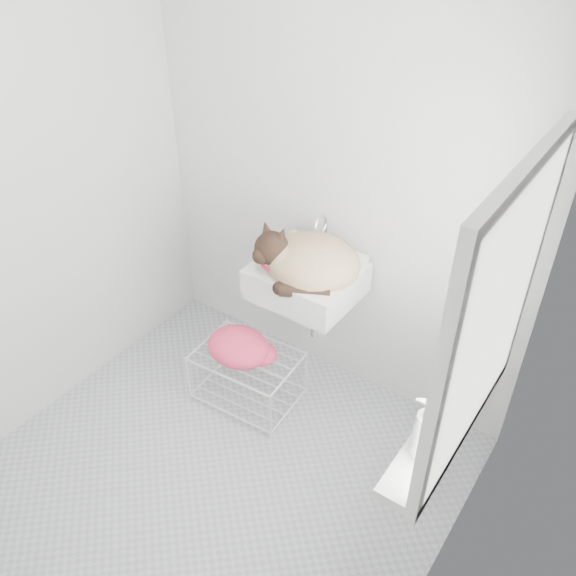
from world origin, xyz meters
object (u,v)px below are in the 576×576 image
Objects in this scene: wire_rack at (248,378)px; bottle_c at (456,401)px; sink at (307,267)px; bottle_a at (422,454)px; bottle_b at (434,435)px; cat at (307,262)px.

wire_rack is 1.40m from bottle_c.
wire_rack is 3.07× the size of bottle_c.
wire_rack is at bearing 171.45° from bottle_c.
bottle_a is (0.98, -0.75, 0.00)m from sink.
sink is at bearing 146.69° from bottle_b.
cat is at bearing 147.18° from bottle_b.
bottle_b reaches higher than wire_rack.
bottle_a is (1.20, -0.49, 0.70)m from wire_rack.
cat is 1.16m from bottle_b.
bottle_a reaches higher than bottle_c.
sink is 2.79× the size of bottle_b.
sink reaches higher than wire_rack.
bottle_a is at bearing -37.36° from sink.
sink is at bearing 106.64° from cat.
bottle_b is 0.20m from bottle_c.
bottle_b is (0.98, -0.65, 0.00)m from sink.
bottle_a reaches higher than sink.
sink reaches higher than bottle_c.
bottle_c is at bearing 90.00° from bottle_a.
wire_rack is 2.43× the size of bottle_a.
bottle_c is (0.98, -0.44, 0.00)m from sink.
wire_rack is at bearing -144.76° from cat.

